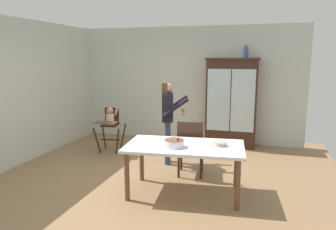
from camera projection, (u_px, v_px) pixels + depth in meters
ground_plane at (152, 178)px, 5.30m from camera, size 6.24×6.24×0.00m
wall_back at (188, 84)px, 7.54m from camera, size 5.32×0.06×2.70m
wall_left at (16, 93)px, 5.79m from camera, size 0.06×5.32×2.70m
china_cabinet at (231, 103)px, 7.06m from camera, size 1.16×0.48×1.98m
ceramic_vase at (245, 52)px, 6.80m from camera, size 0.13×0.13×0.27m
high_chair_with_toddler at (110, 121)px, 6.71m from camera, size 0.66×0.75×0.95m
adult_person at (168, 113)px, 5.88m from camera, size 0.60×0.59×1.53m
dining_table at (185, 151)px, 4.58m from camera, size 1.77×1.10×0.74m
birthday_cake at (174, 143)px, 4.46m from camera, size 0.28×0.28×0.19m
serving_bowl at (220, 144)px, 4.52m from camera, size 0.18×0.18×0.05m
dining_chair_far_side at (190, 145)px, 5.26m from camera, size 0.49×0.49×0.96m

